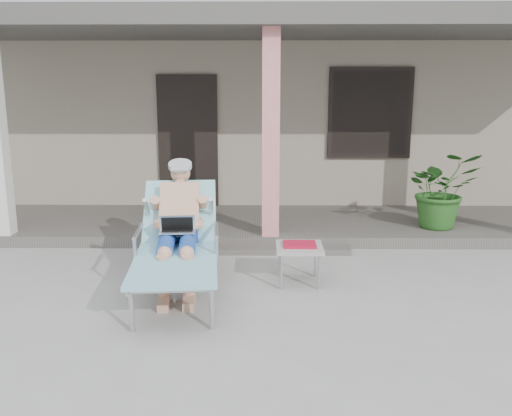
{
  "coord_description": "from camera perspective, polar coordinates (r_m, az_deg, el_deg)",
  "views": [
    {
      "loc": [
        -0.11,
        -4.73,
        2.02
      ],
      "look_at": [
        -0.17,
        0.6,
        0.85
      ],
      "focal_mm": 38.0,
      "sensor_mm": 36.0,
      "label": 1
    }
  ],
  "objects": [
    {
      "name": "ground",
      "position": [
        5.15,
        1.85,
        -10.74
      ],
      "size": [
        60.0,
        60.0,
        0.0
      ],
      "primitive_type": "plane",
      "color": "#9E9E99",
      "rests_on": "ground"
    },
    {
      "name": "house",
      "position": [
        11.23,
        1.23,
        10.59
      ],
      "size": [
        10.4,
        5.4,
        3.3
      ],
      "color": "#9E937D",
      "rests_on": "ground"
    },
    {
      "name": "porch_deck",
      "position": [
        7.98,
        1.41,
        -1.73
      ],
      "size": [
        10.0,
        2.0,
        0.15
      ],
      "primitive_type": "cube",
      "color": "#605B56",
      "rests_on": "ground"
    },
    {
      "name": "porch_overhang",
      "position": [
        7.72,
        1.53,
        18.09
      ],
      "size": [
        10.0,
        2.3,
        2.85
      ],
      "color": "silver",
      "rests_on": "porch_deck"
    },
    {
      "name": "porch_step",
      "position": [
        6.88,
        1.54,
        -4.38
      ],
      "size": [
        2.0,
        0.3,
        0.07
      ],
      "primitive_type": "cube",
      "color": "#605B56",
      "rests_on": "ground"
    },
    {
      "name": "lounger",
      "position": [
        5.52,
        -8.31,
        -0.22
      ],
      "size": [
        0.96,
        2.12,
        1.35
      ],
      "rotation": [
        0.0,
        0.0,
        0.09
      ],
      "color": "#B7B7BC",
      "rests_on": "ground"
    },
    {
      "name": "side_table",
      "position": [
        5.74,
        4.59,
        -4.36
      ],
      "size": [
        0.49,
        0.49,
        0.44
      ],
      "rotation": [
        0.0,
        0.0,
        -0.01
      ],
      "color": "#A2A29D",
      "rests_on": "ground"
    },
    {
      "name": "potted_palm",
      "position": [
        7.83,
        18.92,
        1.84
      ],
      "size": [
        0.99,
        0.87,
        1.06
      ],
      "primitive_type": "imported",
      "rotation": [
        0.0,
        0.0,
        0.05
      ],
      "color": "#26591E",
      "rests_on": "porch_deck"
    }
  ]
}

